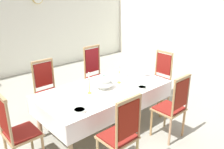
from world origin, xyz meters
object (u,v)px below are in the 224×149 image
(bowl_far_right, at_px, (142,88))
(chair_head_west, at_px, (16,130))
(bowl_near_left, at_px, (114,72))
(bowl_far_left, at_px, (79,110))
(bowl_near_right, at_px, (100,78))
(dining_table, at_px, (105,92))
(chair_south_a, at_px, (121,133))
(candlestick_east, at_px, (119,76))
(chair_south_b, at_px, (172,106))
(spoon_secondary, at_px, (103,76))
(spoon_primary, at_px, (116,72))
(chair_head_east, at_px, (159,76))
(candlestick_west, at_px, (89,85))
(chair_north_b, at_px, (96,73))
(chair_north_a, at_px, (48,89))
(soup_tureen, at_px, (104,82))

(bowl_far_right, bearing_deg, chair_head_west, 167.25)
(bowl_near_left, xyz_separation_m, bowl_far_left, (-1.39, -0.83, 0.01))
(bowl_far_left, bearing_deg, bowl_near_right, 38.05)
(dining_table, relative_size, chair_head_west, 1.97)
(chair_south_a, xyz_separation_m, chair_head_west, (-0.95, 0.96, 0.00))
(candlestick_east, xyz_separation_m, bowl_far_right, (0.11, -0.44, -0.11))
(chair_south_b, distance_m, spoon_secondary, 1.42)
(dining_table, distance_m, chair_south_a, 1.11)
(chair_head_west, bearing_deg, bowl_far_right, 77.25)
(dining_table, xyz_separation_m, candlestick_east, (0.32, -0.00, 0.21))
(chair_head_west, distance_m, spoon_primary, 2.26)
(chair_head_west, xyz_separation_m, bowl_far_right, (1.94, -0.44, 0.18))
(chair_south_b, bearing_deg, chair_head_east, 45.68)
(candlestick_west, height_order, spoon_primary, candlestick_west)
(chair_head_east, bearing_deg, chair_north_b, 44.16)
(chair_south_a, bearing_deg, bowl_near_left, 50.41)
(chair_north_a, distance_m, chair_head_west, 1.35)
(chair_head_east, bearing_deg, bowl_near_left, 63.79)
(chair_head_east, bearing_deg, chair_south_a, 114.97)
(candlestick_east, relative_size, spoon_secondary, 1.87)
(candlestick_east, relative_size, bowl_near_right, 2.30)
(chair_head_east, distance_m, soup_tureen, 1.55)
(chair_head_east, height_order, bowl_far_left, chair_head_east)
(bowl_near_left, distance_m, spoon_secondary, 0.28)
(spoon_secondary, bearing_deg, chair_south_a, -132.77)
(chair_head_west, xyz_separation_m, spoon_primary, (2.21, 0.47, 0.16))
(candlestick_east, relative_size, bowl_far_left, 1.89)
(chair_head_west, xyz_separation_m, bowl_near_left, (2.11, 0.44, 0.17))
(bowl_near_right, xyz_separation_m, spoon_primary, (0.47, 0.07, -0.01))
(candlestick_east, relative_size, spoon_primary, 1.86)
(bowl_far_left, bearing_deg, bowl_far_right, -2.37)
(soup_tureen, distance_m, bowl_far_right, 0.64)
(chair_head_east, height_order, spoon_secondary, chair_head_east)
(spoon_primary, xyz_separation_m, spoon_secondary, (-0.38, -0.04, 0.00))
(chair_head_east, bearing_deg, spoon_secondary, 70.01)
(candlestick_west, distance_m, spoon_secondary, 0.79)
(bowl_near_left, bearing_deg, candlestick_west, -154.40)
(soup_tureen, distance_m, bowl_far_left, 0.86)
(soup_tureen, relative_size, bowl_near_left, 2.14)
(chair_north_b, distance_m, bowl_near_right, 0.67)
(candlestick_west, relative_size, spoon_primary, 1.99)
(chair_south_a, height_order, spoon_primary, chair_south_a)
(candlestick_east, bearing_deg, bowl_near_right, 103.23)
(chair_south_a, xyz_separation_m, chair_head_east, (2.06, 0.96, -0.01))
(chair_head_west, bearing_deg, chair_south_b, 65.18)
(chair_north_b, relative_size, chair_head_west, 1.06)
(chair_south_b, bearing_deg, candlestick_west, 132.89)
(soup_tureen, bearing_deg, chair_south_b, -58.48)
(dining_table, distance_m, spoon_secondary, 0.54)
(soup_tureen, xyz_separation_m, candlestick_west, (-0.30, -0.00, 0.03))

